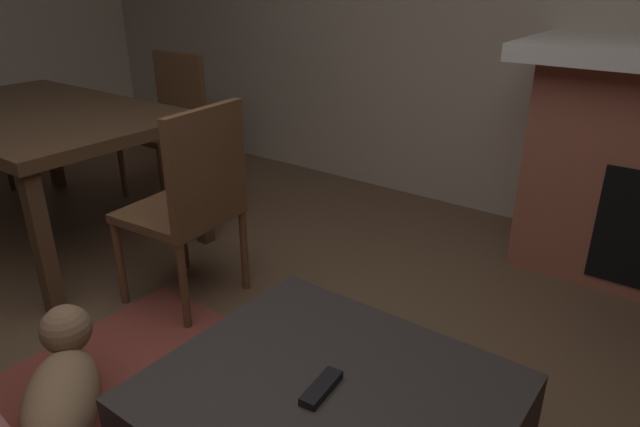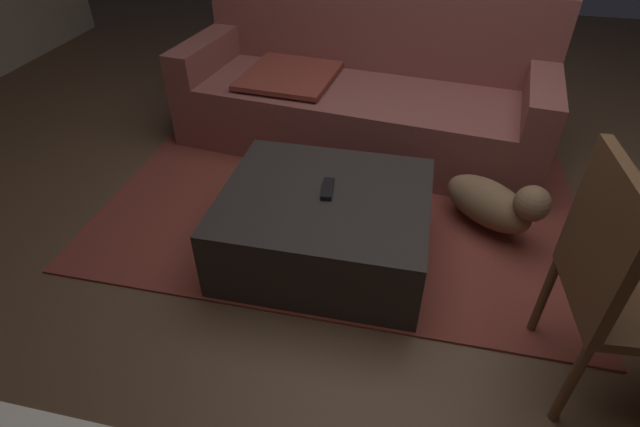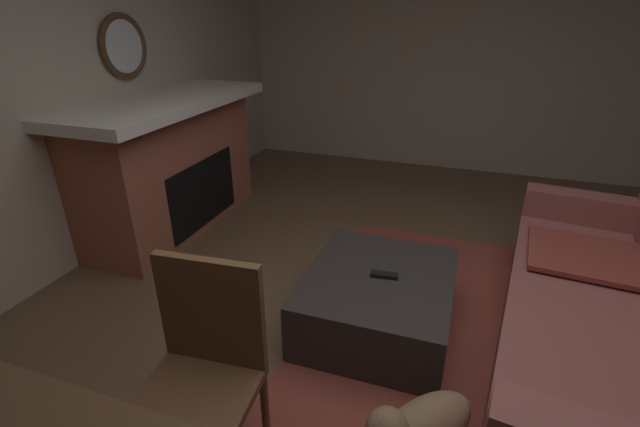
{
  "view_description": "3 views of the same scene",
  "coord_description": "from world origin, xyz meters",
  "px_view_note": "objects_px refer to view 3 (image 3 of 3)",
  "views": [
    {
      "loc": [
        -1.11,
        0.77,
        1.44
      ],
      "look_at": [
        -0.27,
        -0.36,
        0.83
      ],
      "focal_mm": 31.67,
      "sensor_mm": 36.0,
      "label": 1
    },
    {
      "loc": [
        -0.01,
        -2.06,
        1.68
      ],
      "look_at": [
        -0.27,
        -0.87,
        0.74
      ],
      "focal_mm": 27.61,
      "sensor_mm": 36.0,
      "label": 2
    },
    {
      "loc": [
        1.78,
        0.13,
        1.77
      ],
      "look_at": [
        0.18,
        -0.43,
        0.98
      ],
      "focal_mm": 24.75,
      "sensor_mm": 36.0,
      "label": 3
    }
  ],
  "objects_px": {
    "tv_remote": "(384,275)",
    "small_dog": "(420,427)",
    "couch": "(615,323)",
    "ottoman_coffee_table": "(378,301)",
    "dining_chair_west": "(203,363)",
    "round_wall_mirror": "(124,47)",
    "fireplace": "(172,164)"
  },
  "relations": [
    {
      "from": "fireplace",
      "to": "tv_remote",
      "type": "bearing_deg",
      "value": 68.24
    },
    {
      "from": "couch",
      "to": "dining_chair_west",
      "type": "height_order",
      "value": "couch"
    },
    {
      "from": "round_wall_mirror",
      "to": "small_dog",
      "type": "xyz_separation_m",
      "value": [
        1.6,
        2.62,
        -1.32
      ]
    },
    {
      "from": "couch",
      "to": "ottoman_coffee_table",
      "type": "bearing_deg",
      "value": -89.69
    },
    {
      "from": "couch",
      "to": "fireplace",
      "type": "bearing_deg",
      "value": -103.9
    },
    {
      "from": "tv_remote",
      "to": "small_dog",
      "type": "height_order",
      "value": "tv_remote"
    },
    {
      "from": "round_wall_mirror",
      "to": "dining_chair_west",
      "type": "bearing_deg",
      "value": 43.58
    },
    {
      "from": "ottoman_coffee_table",
      "to": "dining_chair_west",
      "type": "height_order",
      "value": "dining_chair_west"
    },
    {
      "from": "dining_chair_west",
      "to": "small_dog",
      "type": "distance_m",
      "value": 0.94
    },
    {
      "from": "tv_remote",
      "to": "small_dog",
      "type": "bearing_deg",
      "value": 16.34
    },
    {
      "from": "ottoman_coffee_table",
      "to": "tv_remote",
      "type": "xyz_separation_m",
      "value": [
        0.01,
        0.03,
        0.19
      ]
    },
    {
      "from": "round_wall_mirror",
      "to": "ottoman_coffee_table",
      "type": "distance_m",
      "value": 2.74
    },
    {
      "from": "fireplace",
      "to": "ottoman_coffee_table",
      "type": "distance_m",
      "value": 2.17
    },
    {
      "from": "fireplace",
      "to": "tv_remote",
      "type": "height_order",
      "value": "fireplace"
    },
    {
      "from": "fireplace",
      "to": "tv_remote",
      "type": "xyz_separation_m",
      "value": [
        0.8,
        2.0,
        -0.2
      ]
    },
    {
      "from": "ottoman_coffee_table",
      "to": "couch",
      "type": "bearing_deg",
      "value": 90.31
    },
    {
      "from": "couch",
      "to": "small_dog",
      "type": "height_order",
      "value": "couch"
    },
    {
      "from": "round_wall_mirror",
      "to": "dining_chair_west",
      "type": "distance_m",
      "value": 2.77
    },
    {
      "from": "fireplace",
      "to": "dining_chair_west",
      "type": "relative_size",
      "value": 2.08
    },
    {
      "from": "ottoman_coffee_table",
      "to": "small_dog",
      "type": "bearing_deg",
      "value": 23.61
    },
    {
      "from": "dining_chair_west",
      "to": "small_dog",
      "type": "relative_size",
      "value": 1.76
    },
    {
      "from": "couch",
      "to": "tv_remote",
      "type": "height_order",
      "value": "couch"
    },
    {
      "from": "ottoman_coffee_table",
      "to": "tv_remote",
      "type": "distance_m",
      "value": 0.2
    },
    {
      "from": "fireplace",
      "to": "dining_chair_west",
      "type": "distance_m",
      "value": 2.4
    },
    {
      "from": "round_wall_mirror",
      "to": "ottoman_coffee_table",
      "type": "bearing_deg",
      "value": 70.65
    },
    {
      "from": "small_dog",
      "to": "round_wall_mirror",
      "type": "bearing_deg",
      "value": -121.5
    },
    {
      "from": "couch",
      "to": "small_dog",
      "type": "distance_m",
      "value": 1.19
    },
    {
      "from": "couch",
      "to": "tv_remote",
      "type": "relative_size",
      "value": 14.9
    },
    {
      "from": "ottoman_coffee_table",
      "to": "tv_remote",
      "type": "height_order",
      "value": "tv_remote"
    },
    {
      "from": "fireplace",
      "to": "small_dog",
      "type": "xyz_separation_m",
      "value": [
        1.6,
        2.33,
        -0.39
      ]
    },
    {
      "from": "dining_chair_west",
      "to": "small_dog",
      "type": "height_order",
      "value": "dining_chair_west"
    },
    {
      "from": "fireplace",
      "to": "couch",
      "type": "xyz_separation_m",
      "value": [
        0.79,
        3.18,
        -0.24
      ]
    }
  ]
}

